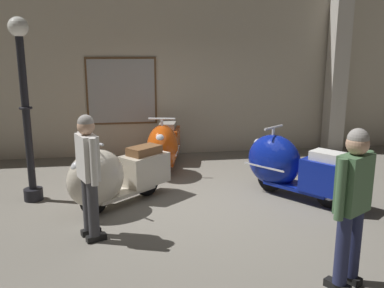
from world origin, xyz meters
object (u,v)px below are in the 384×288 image
(scooter_1, at_px, (164,146))
(lamppost, at_px, (25,104))
(scooter_0, at_px, (112,176))
(visitor_0, at_px, (353,198))
(scooter_2, at_px, (289,166))
(visitor_1, at_px, (88,169))

(scooter_1, xyz_separation_m, lamppost, (-2.11, -1.23, 0.98))
(scooter_0, relative_size, visitor_0, 1.03)
(scooter_2, relative_size, visitor_1, 1.12)
(scooter_2, bearing_deg, visitor_1, 72.69)
(scooter_0, relative_size, scooter_1, 0.89)
(scooter_0, bearing_deg, lamppost, -62.70)
(scooter_1, bearing_deg, lamppost, -48.36)
(scooter_1, bearing_deg, scooter_2, 58.88)
(scooter_0, relative_size, visitor_1, 1.06)
(visitor_0, height_order, visitor_1, visitor_0)
(scooter_1, height_order, visitor_0, visitor_0)
(scooter_0, xyz_separation_m, scooter_2, (2.69, 0.07, 0.01))
(scooter_0, bearing_deg, scooter_2, 140.96)
(scooter_2, xyz_separation_m, lamppost, (-3.90, 0.42, 0.98))
(scooter_2, xyz_separation_m, visitor_1, (-2.91, -1.04, 0.39))
(visitor_1, bearing_deg, scooter_1, 44.49)
(scooter_1, distance_m, visitor_1, 2.94)
(scooter_0, height_order, lamppost, lamppost)
(scooter_1, height_order, lamppost, lamppost)
(scooter_0, distance_m, lamppost, 1.64)
(scooter_2, xyz_separation_m, visitor_0, (-0.40, -2.49, 0.42))
(scooter_1, distance_m, lamppost, 2.63)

